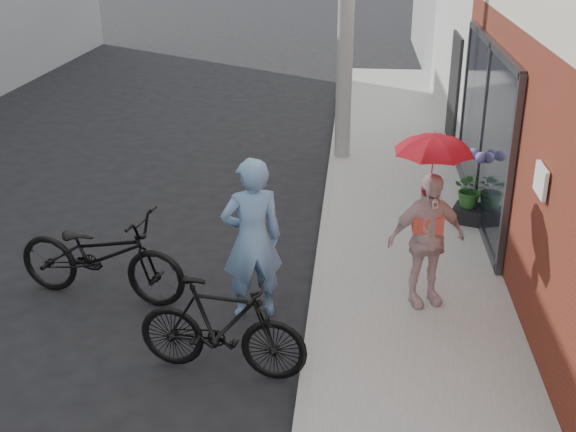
# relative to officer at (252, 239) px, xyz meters

# --- Properties ---
(ground) EXTENTS (80.00, 80.00, 0.00)m
(ground) POSITION_rel_officer_xyz_m (-0.25, -0.45, -0.94)
(ground) COLOR black
(ground) RESTS_ON ground
(sidewalk) EXTENTS (2.20, 24.00, 0.12)m
(sidewalk) POSITION_rel_officer_xyz_m (1.85, 1.55, -0.88)
(sidewalk) COLOR gray
(sidewalk) RESTS_ON ground
(curb) EXTENTS (0.12, 24.00, 0.12)m
(curb) POSITION_rel_officer_xyz_m (0.69, 1.55, -0.88)
(curb) COLOR #9E9E99
(curb) RESTS_ON ground
(officer) EXTENTS (0.80, 0.66, 1.88)m
(officer) POSITION_rel_officer_xyz_m (0.00, 0.00, 0.00)
(officer) COLOR #6F97C6
(officer) RESTS_ON ground
(bike_left) EXTENTS (2.21, 1.09, 1.11)m
(bike_left) POSITION_rel_officer_xyz_m (-1.83, 0.24, -0.39)
(bike_left) COLOR black
(bike_left) RESTS_ON ground
(bike_right) EXTENTS (1.77, 0.73, 1.03)m
(bike_right) POSITION_rel_officer_xyz_m (-0.15, -1.13, -0.42)
(bike_right) COLOR black
(bike_right) RESTS_ON ground
(kimono_woman) EXTENTS (0.99, 0.68, 1.56)m
(kimono_woman) POSITION_rel_officer_xyz_m (1.91, 0.27, -0.04)
(kimono_woman) COLOR beige
(kimono_woman) RESTS_ON sidewalk
(parasol) EXTENTS (0.81, 0.81, 0.71)m
(parasol) POSITION_rel_officer_xyz_m (1.91, 0.27, 1.09)
(parasol) COLOR red
(parasol) RESTS_ON kimono_woman
(planter) EXTENTS (0.53, 0.53, 0.22)m
(planter) POSITION_rel_officer_xyz_m (2.75, 2.70, -0.71)
(planter) COLOR black
(planter) RESTS_ON sidewalk
(potted_plant) EXTENTS (0.49, 0.43, 0.55)m
(potted_plant) POSITION_rel_officer_xyz_m (2.75, 2.70, -0.33)
(potted_plant) COLOR #2C6327
(potted_plant) RESTS_ON planter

